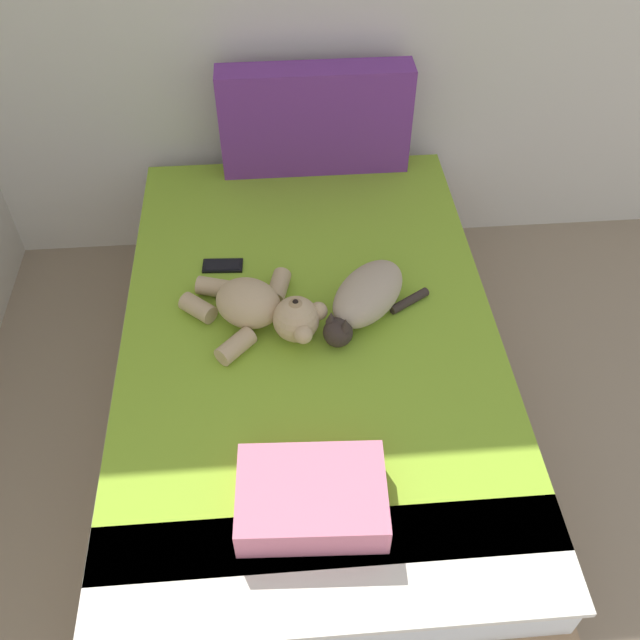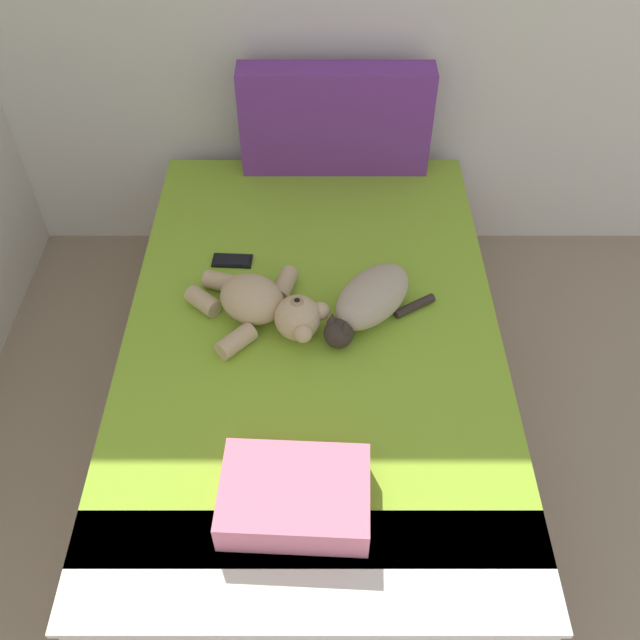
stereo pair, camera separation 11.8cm
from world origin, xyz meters
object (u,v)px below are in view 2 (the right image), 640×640
object	(u,v)px
patterned_cushion	(334,120)
teddy_bear	(264,306)
cat	(368,300)
bed	(312,372)
cell_phone	(231,261)
throw_pillow	(294,496)

from	to	relation	value
patterned_cushion	teddy_bear	distance (m)	0.97
cat	teddy_bear	size ratio (longest dim) A/B	0.80
bed	cell_phone	world-z (taller)	cell_phone
throw_pillow	cat	bearing A→B (deg)	72.14
bed	patterned_cushion	bearing A→B (deg)	84.57
cell_phone	throw_pillow	distance (m)	1.04
bed	patterned_cushion	world-z (taller)	patterned_cushion
cat	cell_phone	bearing A→B (deg)	150.95
patterned_cushion	teddy_bear	size ratio (longest dim) A/B	1.55
bed	throw_pillow	size ratio (longest dim) A/B	5.16
cell_phone	cat	bearing A→B (deg)	-29.05
bed	cat	distance (m)	0.39
cat	throw_pillow	size ratio (longest dim) A/B	1.02
patterned_cushion	teddy_bear	xyz separation A→B (m)	(-0.25, -0.92, -0.16)
bed	cell_phone	xyz separation A→B (m)	(-0.30, 0.32, 0.27)
cell_phone	throw_pillow	world-z (taller)	throw_pillow
bed	patterned_cushion	size ratio (longest dim) A/B	2.62
cat	throw_pillow	world-z (taller)	cat
bed	teddy_bear	xyz separation A→B (m)	(-0.16, 0.02, 0.33)
bed	throw_pillow	bearing A→B (deg)	-93.50
cat	teddy_bear	xyz separation A→B (m)	(-0.35, -0.03, 0.00)
patterned_cushion	teddy_bear	bearing A→B (deg)	-105.17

